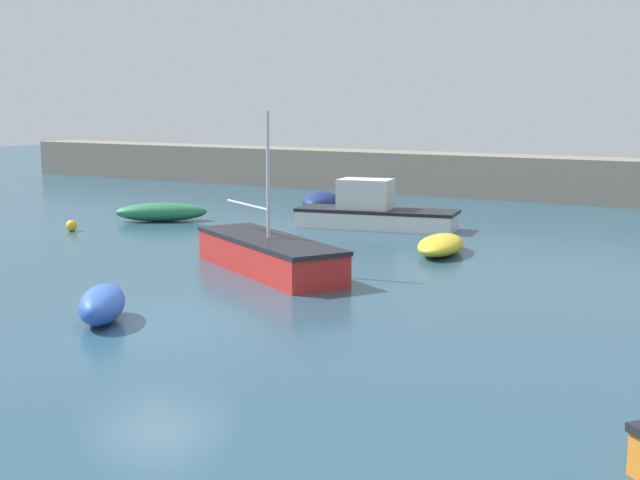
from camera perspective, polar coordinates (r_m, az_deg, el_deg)
The scene contains 9 objects.
ground_plane at distance 19.46m, azimuth -10.47°, elevation -5.56°, with size 120.00×120.00×0.20m, color #284C60.
harbor_breakwater at distance 43.60m, azimuth 13.69°, elevation 3.88°, with size 63.71×2.61×2.05m, color gray.
motorboat_grey_hull at distance 32.98m, azimuth 3.44°, elevation 1.81°, with size 6.16×2.84×1.82m.
sailboat_twin_hulled at distance 24.65m, azimuth -3.31°, elevation -0.94°, with size 6.15×4.56×4.43m.
rowboat_white_midwater at distance 35.40m, azimuth -10.12°, elevation 1.77°, with size 3.55×2.98×0.72m.
open_tender_yellow at distance 38.07m, azimuth 0.03°, elevation 2.50°, with size 2.52×3.48×0.83m.
rowboat_blue_near at distance 27.72m, azimuth 7.74°, elevation -0.31°, with size 1.92×3.28×0.58m.
fishing_dinghy_green at distance 19.66m, azimuth -13.77°, elevation -4.02°, with size 1.93×2.27×0.80m.
mooring_buoy_yellow at distance 33.44m, azimuth -15.62°, elevation 0.89°, with size 0.41×0.41×0.41m, color yellow.
Camera 1 is at (12.37, -14.22, 4.76)m, focal length 50.00 mm.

